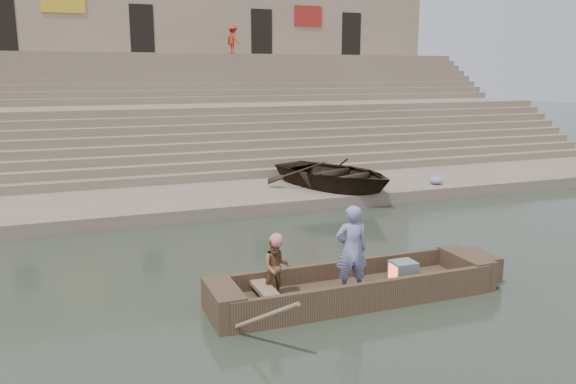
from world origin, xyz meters
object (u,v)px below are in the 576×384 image
television (403,271)px  pedestrian (233,40)px  rowing_man (277,267)px  main_rowboat (354,294)px  standing_man (351,250)px  beached_rowboat (334,174)px

television → pedestrian: 23.49m
television → pedestrian: (3.04, 22.62, 5.57)m
pedestrian → rowing_man: bearing=148.4°
television → pedestrian: size_ratio=0.29×
main_rowboat → standing_man: standing_man is taller
main_rowboat → beached_rowboat: size_ratio=1.07×
rowing_man → pedestrian: pedestrian is taller
main_rowboat → television: (1.05, 0.00, 0.31)m
main_rowboat → pedestrian: 23.72m
beached_rowboat → main_rowboat: bearing=-134.3°
main_rowboat → beached_rowboat: bearing=67.0°
main_rowboat → pedestrian: size_ratio=3.16×
rowing_man → beached_rowboat: bearing=67.6°
main_rowboat → rowing_man: bearing=174.9°
rowing_man → pedestrian: 23.75m
main_rowboat → television: bearing=0.0°
main_rowboat → standing_man: bearing=-133.9°
rowing_man → pedestrian: (5.61, 22.48, 5.21)m
main_rowboat → television: size_ratio=10.87×
pedestrian → main_rowboat: bearing=152.2°
rowing_man → television: bearing=6.5°
standing_man → rowing_man: 1.40m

